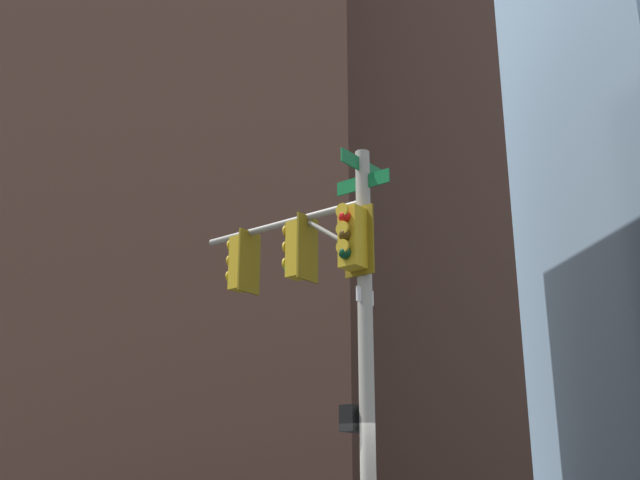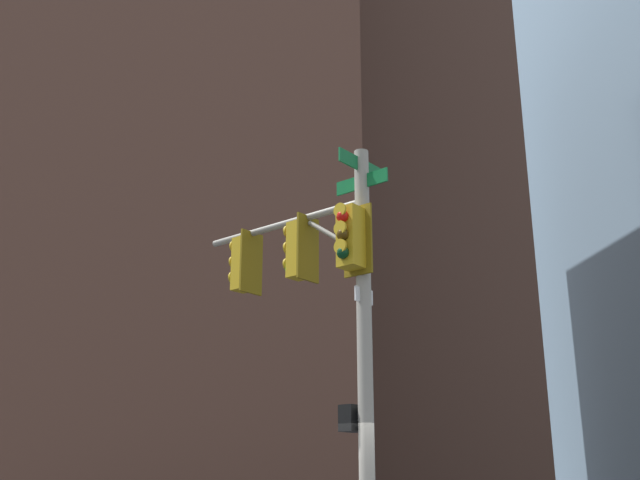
% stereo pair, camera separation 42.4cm
% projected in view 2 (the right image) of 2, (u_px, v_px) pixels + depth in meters
% --- Properties ---
extents(signal_pole_assembly, '(3.16, 2.86, 6.95)m').
position_uv_depth(signal_pole_assembly, '(323.00, 293.00, 12.54)').
color(signal_pole_assembly, '#9E998C').
rests_on(signal_pole_assembly, ground_plane).
extents(building_brick_nearside, '(26.43, 16.11, 50.62)m').
position_uv_depth(building_brick_nearside, '(187.00, 79.00, 46.48)').
color(building_brick_nearside, brown).
rests_on(building_brick_nearside, ground_plane).
extents(building_brick_midblock, '(23.80, 16.40, 39.31)m').
position_uv_depth(building_brick_midblock, '(359.00, 234.00, 56.83)').
color(building_brick_midblock, '#4C3328').
rests_on(building_brick_midblock, ground_plane).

